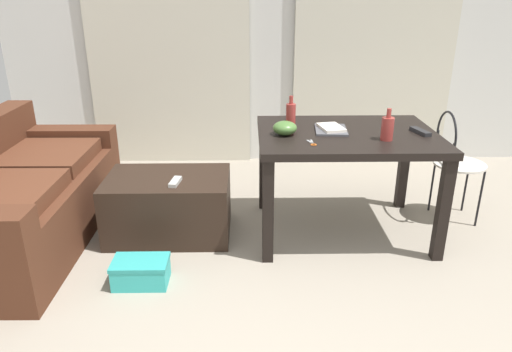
% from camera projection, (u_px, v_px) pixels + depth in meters
% --- Properties ---
extents(ground_plane, '(7.25, 7.25, 0.00)m').
position_uv_depth(ground_plane, '(283.00, 250.00, 3.22)').
color(ground_plane, gray).
extents(wall_back, '(5.14, 0.10, 2.53)m').
position_uv_depth(wall_back, '(272.00, 32.00, 4.53)').
color(wall_back, silver).
rests_on(wall_back, ground).
extents(curtains, '(3.51, 0.03, 2.09)m').
position_uv_depth(curtains, '(272.00, 57.00, 4.53)').
color(curtains, beige).
rests_on(curtains, ground).
extents(couch, '(0.88, 1.79, 0.80)m').
position_uv_depth(couch, '(17.00, 198.00, 3.24)').
color(couch, '#4C2819').
rests_on(couch, ground).
extents(coffee_table, '(0.85, 0.56, 0.43)m').
position_uv_depth(coffee_table, '(169.00, 206.00, 3.36)').
color(coffee_table, black).
rests_on(coffee_table, ground).
extents(craft_table, '(1.21, 0.91, 0.75)m').
position_uv_depth(craft_table, '(347.00, 146.00, 3.25)').
color(craft_table, black).
rests_on(craft_table, ground).
extents(wire_chair, '(0.38, 0.38, 0.84)m').
position_uv_depth(wire_chair, '(453.00, 154.00, 3.48)').
color(wire_chair, silver).
rests_on(wire_chair, ground).
extents(bottle_near, '(0.08, 0.08, 0.21)m').
position_uv_depth(bottle_near, '(387.00, 128.00, 3.02)').
color(bottle_near, '#99332D').
rests_on(bottle_near, craft_table).
extents(bottle_far, '(0.07, 0.07, 0.22)m').
position_uv_depth(bottle_far, '(291.00, 115.00, 3.30)').
color(bottle_far, '#99332D').
rests_on(bottle_far, craft_table).
extents(bowl, '(0.16, 0.16, 0.09)m').
position_uv_depth(bowl, '(285.00, 128.00, 3.14)').
color(bowl, '#477033').
rests_on(bowl, craft_table).
extents(book_stack, '(0.23, 0.29, 0.03)m').
position_uv_depth(book_stack, '(331.00, 129.00, 3.24)').
color(book_stack, '#4C4C51').
rests_on(book_stack, craft_table).
extents(tv_remote_on_table, '(0.10, 0.19, 0.03)m').
position_uv_depth(tv_remote_on_table, '(420.00, 131.00, 3.18)').
color(tv_remote_on_table, '#232326').
rests_on(tv_remote_on_table, craft_table).
extents(scissors, '(0.05, 0.12, 0.00)m').
position_uv_depth(scissors, '(312.00, 143.00, 2.97)').
color(scissors, '#9EA0A5').
rests_on(scissors, craft_table).
extents(tv_remote_primary, '(0.07, 0.16, 0.03)m').
position_uv_depth(tv_remote_primary, '(175.00, 182.00, 3.17)').
color(tv_remote_primary, '#B7B7B2').
rests_on(tv_remote_primary, coffee_table).
extents(shoebox, '(0.33, 0.21, 0.16)m').
position_uv_depth(shoebox, '(141.00, 272.00, 2.83)').
color(shoebox, '#33B2AD').
rests_on(shoebox, ground).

